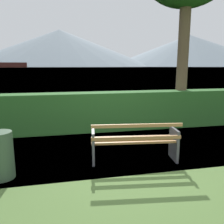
% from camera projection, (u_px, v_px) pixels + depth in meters
% --- Properties ---
extents(ground_plane, '(1400.00, 1400.00, 0.00)m').
position_uv_depth(ground_plane, '(134.00, 160.00, 5.04)').
color(ground_plane, '#4C6B33').
extents(water_surface, '(620.00, 620.00, 0.00)m').
position_uv_depth(water_surface, '(61.00, 67.00, 301.70)').
color(water_surface, slate).
rests_on(water_surface, ground_plane).
extents(park_bench, '(1.85, 0.79, 0.87)m').
position_uv_depth(park_bench, '(135.00, 142.00, 4.90)').
color(park_bench, '#A0703F').
rests_on(park_bench, ground_plane).
extents(hedge_row, '(11.27, 0.68, 1.18)m').
position_uv_depth(hedge_row, '(110.00, 111.00, 7.37)').
color(hedge_row, '#285B23').
rests_on(hedge_row, ground_plane).
extents(trash_bin, '(0.44, 0.44, 0.85)m').
position_uv_depth(trash_bin, '(1.00, 155.00, 4.15)').
color(trash_bin, '#385138').
rests_on(trash_bin, ground_plane).
extents(distant_hills, '(1021.90, 416.18, 80.45)m').
position_uv_depth(distant_hills, '(79.00, 50.00, 539.40)').
color(distant_hills, slate).
rests_on(distant_hills, ground_plane).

